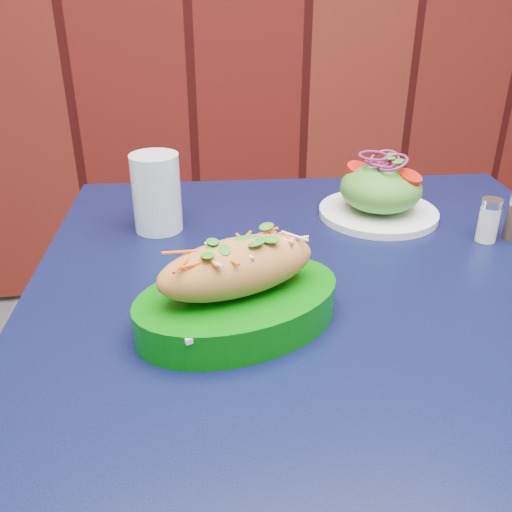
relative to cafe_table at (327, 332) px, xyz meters
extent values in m
cube|color=black|center=(0.00, 0.00, 0.07)|extent=(0.87, 0.87, 0.03)
cylinder|color=black|center=(-0.30, 0.36, -0.30)|extent=(0.04, 0.04, 0.72)
cylinder|color=black|center=(0.36, 0.30, -0.30)|extent=(0.04, 0.04, 0.72)
cylinder|color=white|center=(-0.42, 0.22, -0.42)|extent=(0.03, 0.03, 0.49)
cylinder|color=white|center=(0.50, 0.25, -0.44)|extent=(0.03, 0.03, 0.45)
cube|color=white|center=(-0.14, -0.09, 0.13)|extent=(0.21, 0.17, 0.01)
ellipsoid|color=#DE8A46|center=(-0.14, -0.09, 0.16)|extent=(0.20, 0.13, 0.06)
cylinder|color=white|center=(0.14, 0.19, 0.09)|extent=(0.20, 0.20, 0.01)
ellipsoid|color=#4C992D|center=(0.14, 0.19, 0.14)|extent=(0.13, 0.13, 0.07)
cylinder|color=red|center=(0.18, 0.16, 0.17)|extent=(0.04, 0.04, 0.01)
cylinder|color=red|center=(0.11, 0.22, 0.17)|extent=(0.04, 0.04, 0.01)
cylinder|color=red|center=(0.14, 0.23, 0.17)|extent=(0.04, 0.04, 0.01)
torus|color=#891D5B|center=(0.14, 0.19, 0.18)|extent=(0.05, 0.05, 0.00)
torus|color=#891D5B|center=(0.14, 0.19, 0.18)|extent=(0.05, 0.05, 0.00)
torus|color=#891D5B|center=(0.14, 0.19, 0.19)|extent=(0.05, 0.05, 0.00)
torus|color=#891D5B|center=(0.14, 0.19, 0.19)|extent=(0.05, 0.05, 0.00)
torus|color=#891D5B|center=(0.14, 0.19, 0.19)|extent=(0.05, 0.05, 0.00)
cylinder|color=silver|center=(-0.22, 0.20, 0.15)|extent=(0.07, 0.07, 0.12)
cylinder|color=white|center=(0.27, 0.07, 0.12)|extent=(0.03, 0.03, 0.05)
cylinder|color=silver|center=(0.27, 0.07, 0.15)|extent=(0.03, 0.03, 0.01)
camera|label=1|loc=(-0.22, -0.64, 0.46)|focal=40.00mm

